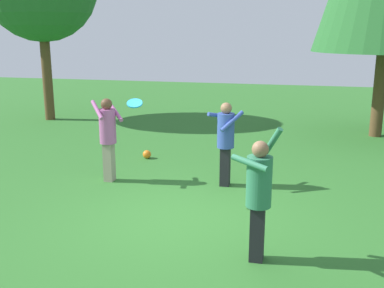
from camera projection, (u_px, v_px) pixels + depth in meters
The scene contains 6 objects.
ground_plane at pixel (180, 218), 7.65m from camera, with size 40.00×40.00×0.00m, color #2D6B28.
person_thrower at pixel (259, 191), 6.01m from camera, with size 0.67×0.67×1.86m.
person_catcher at pixel (108, 132), 9.29m from camera, with size 0.75×0.75×1.74m.
person_bystander at pixel (226, 137), 9.01m from camera, with size 0.74×0.74×1.70m.
frisbee at pixel (135, 103), 7.82m from camera, with size 0.32×0.31×0.14m.
ball_orange at pixel (147, 154), 11.17m from camera, with size 0.20×0.20×0.20m, color orange.
Camera 1 is at (1.89, -6.87, 3.06)m, focal length 42.54 mm.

